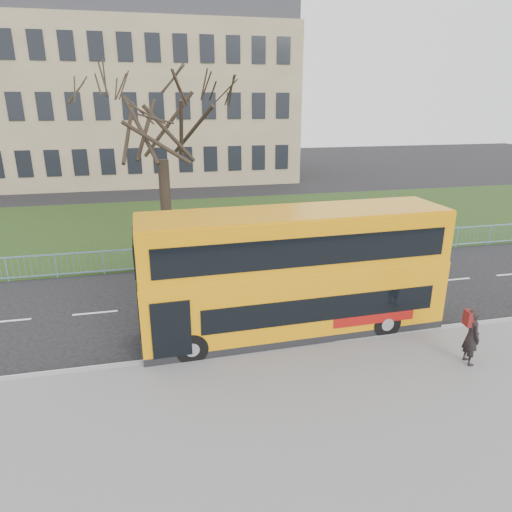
# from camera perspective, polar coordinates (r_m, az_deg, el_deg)

# --- Properties ---
(ground) EXTENTS (120.00, 120.00, 0.00)m
(ground) POSITION_cam_1_polar(r_m,az_deg,el_deg) (16.00, 1.61, -8.88)
(ground) COLOR black
(ground) RESTS_ON ground
(pavement) EXTENTS (80.00, 10.50, 0.12)m
(pavement) POSITION_cam_1_polar(r_m,az_deg,el_deg) (10.76, 11.45, -24.98)
(pavement) COLOR slate
(pavement) RESTS_ON ground
(kerb) EXTENTS (80.00, 0.20, 0.14)m
(kerb) POSITION_cam_1_polar(r_m,az_deg,el_deg) (14.66, 3.14, -11.38)
(kerb) COLOR gray
(kerb) RESTS_ON ground
(grass_verge) EXTENTS (80.00, 15.40, 0.08)m
(grass_verge) POSITION_cam_1_polar(r_m,az_deg,el_deg) (29.19, -5.34, 4.09)
(grass_verge) COLOR #1E3513
(grass_verge) RESTS_ON ground
(guard_railing) EXTENTS (40.00, 0.12, 1.10)m
(guard_railing) POSITION_cam_1_polar(r_m,az_deg,el_deg) (21.74, -2.67, 0.35)
(guard_railing) COLOR #6E95C4
(guard_railing) RESTS_ON ground
(bare_tree) EXTENTS (7.59, 7.59, 10.84)m
(bare_tree) POSITION_cam_1_polar(r_m,az_deg,el_deg) (23.79, -11.70, 13.80)
(bare_tree) COLOR black
(bare_tree) RESTS_ON grass_verge
(civic_building) EXTENTS (30.00, 15.00, 14.00)m
(civic_building) POSITION_cam_1_polar(r_m,az_deg,el_deg) (48.73, -15.18, 17.73)
(civic_building) COLOR #847054
(civic_building) RESTS_ON ground
(yellow_bus) EXTENTS (9.95, 2.65, 4.14)m
(yellow_bus) POSITION_cam_1_polar(r_m,az_deg,el_deg) (14.82, 4.83, -1.85)
(yellow_bus) COLOR orange
(yellow_bus) RESTS_ON ground
(pedestrian) EXTENTS (0.48, 0.67, 1.72)m
(pedestrian) POSITION_cam_1_polar(r_m,az_deg,el_deg) (14.77, 25.34, -9.08)
(pedestrian) COLOR black
(pedestrian) RESTS_ON pavement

